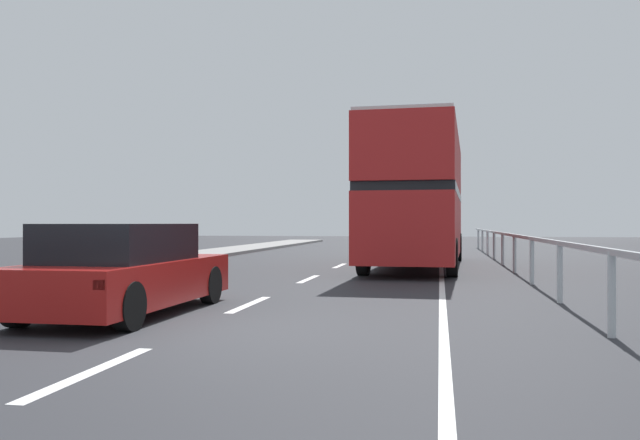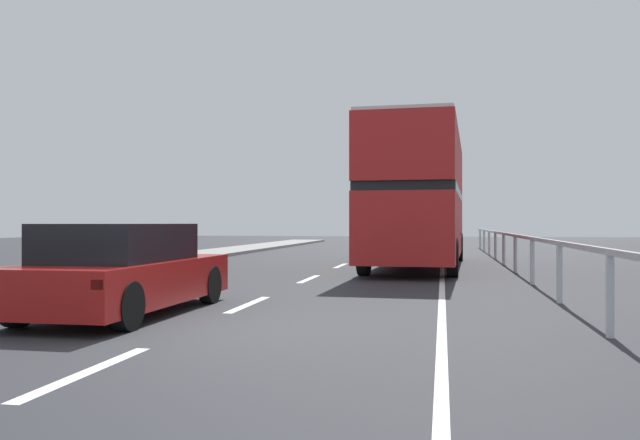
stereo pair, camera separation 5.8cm
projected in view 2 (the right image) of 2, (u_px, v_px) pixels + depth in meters
name	position (u px, v px, depth m)	size (l,w,h in m)	color
ground_plane	(192.00, 332.00, 8.66)	(73.25, 120.00, 0.10)	#292A2F
lane_paint_markings	(394.00, 278.00, 16.67)	(3.37, 46.00, 0.01)	silver
bridge_side_railing	(523.00, 243.00, 16.56)	(0.10, 42.00, 1.08)	#B6BCC0
double_decker_bus_red	(419.00, 195.00, 20.74)	(2.97, 10.68, 4.20)	#AF1F1F
hatchback_car_near	(124.00, 271.00, 9.98)	(1.82, 4.38, 1.37)	maroon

